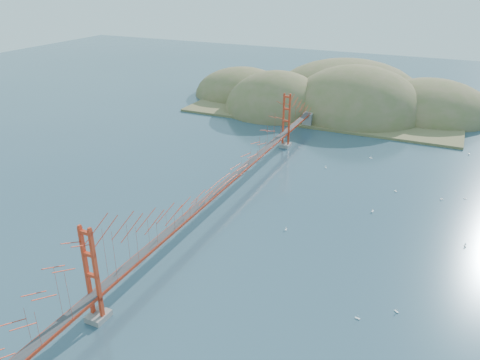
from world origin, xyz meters
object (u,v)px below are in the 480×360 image
at_px(sailboat_1, 396,191).
at_px(sailboat_0, 286,229).
at_px(bridge, 222,165).
at_px(sailboat_2, 357,318).

distance_m(sailboat_1, sailboat_0, 23.94).
height_order(bridge, sailboat_2, bridge).
xyz_separation_m(sailboat_2, sailboat_1, (-0.92, 35.07, -0.00)).
relative_size(bridge, sailboat_2, 146.70).
height_order(sailboat_2, sailboat_0, sailboat_2).
xyz_separation_m(sailboat_2, sailboat_0, (-13.69, 14.81, -0.00)).
relative_size(bridge, sailboat_0, 154.97).
bearing_deg(sailboat_1, bridge, -145.85).
relative_size(sailboat_2, sailboat_1, 1.05).
height_order(sailboat_1, sailboat_0, sailboat_1).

